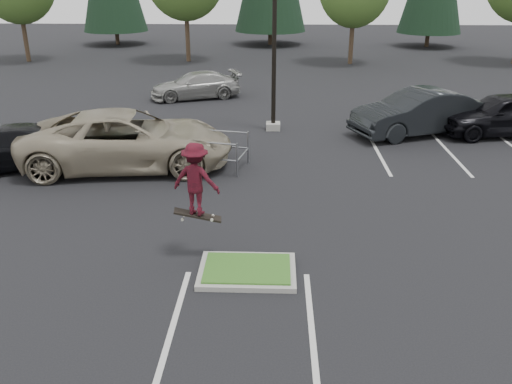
{
  "coord_description": "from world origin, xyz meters",
  "views": [
    {
      "loc": [
        0.59,
        -10.7,
        6.44
      ],
      "look_at": [
        0.14,
        1.5,
        1.4
      ],
      "focal_mm": 38.0,
      "sensor_mm": 36.0,
      "label": 1
    }
  ],
  "objects_px": {
    "skateboarder": "(196,180)",
    "car_r_black": "(504,114)",
    "car_r_charc": "(418,113)",
    "light_pole": "(274,19)",
    "cart_corral": "(174,144)",
    "car_far_silver": "(197,85)",
    "car_l_tan": "(127,140)",
    "car_l_black": "(28,146)"
  },
  "relations": [
    {
      "from": "car_r_charc",
      "to": "car_far_silver",
      "type": "relative_size",
      "value": 1.18
    },
    {
      "from": "cart_corral",
      "to": "car_r_charc",
      "type": "relative_size",
      "value": 0.78
    },
    {
      "from": "cart_corral",
      "to": "car_far_silver",
      "type": "xyz_separation_m",
      "value": [
        -0.66,
        10.6,
        -0.05
      ]
    },
    {
      "from": "skateboarder",
      "to": "car_r_black",
      "type": "relative_size",
      "value": 0.37
    },
    {
      "from": "car_far_silver",
      "to": "skateboarder",
      "type": "bearing_deg",
      "value": -12.02
    },
    {
      "from": "light_pole",
      "to": "car_r_black",
      "type": "relative_size",
      "value": 1.94
    },
    {
      "from": "car_l_tan",
      "to": "car_l_black",
      "type": "xyz_separation_m",
      "value": [
        -3.5,
        0.0,
        -0.25
      ]
    },
    {
      "from": "car_l_tan",
      "to": "car_r_black",
      "type": "bearing_deg",
      "value": -79.52
    },
    {
      "from": "car_l_tan",
      "to": "car_r_charc",
      "type": "distance_m",
      "value": 11.89
    },
    {
      "from": "car_l_tan",
      "to": "car_r_charc",
      "type": "relative_size",
      "value": 1.27
    },
    {
      "from": "light_pole",
      "to": "car_r_black",
      "type": "height_order",
      "value": "light_pole"
    },
    {
      "from": "car_far_silver",
      "to": "cart_corral",
      "type": "bearing_deg",
      "value": -16.45
    },
    {
      "from": "skateboarder",
      "to": "cart_corral",
      "type": "bearing_deg",
      "value": -61.02
    },
    {
      "from": "car_far_silver",
      "to": "car_l_black",
      "type": "bearing_deg",
      "value": -41.73
    },
    {
      "from": "light_pole",
      "to": "car_l_black",
      "type": "height_order",
      "value": "light_pole"
    },
    {
      "from": "skateboarder",
      "to": "car_r_charc",
      "type": "relative_size",
      "value": 0.34
    },
    {
      "from": "cart_corral",
      "to": "car_far_silver",
      "type": "bearing_deg",
      "value": 105.58
    },
    {
      "from": "cart_corral",
      "to": "car_l_black",
      "type": "distance_m",
      "value": 5.06
    },
    {
      "from": "car_r_black",
      "to": "car_far_silver",
      "type": "height_order",
      "value": "car_r_black"
    },
    {
      "from": "skateboarder",
      "to": "car_l_black",
      "type": "xyz_separation_m",
      "value": [
        -6.8,
        6.22,
        -1.24
      ]
    },
    {
      "from": "skateboarder",
      "to": "car_l_black",
      "type": "relative_size",
      "value": 0.38
    },
    {
      "from": "cart_corral",
      "to": "car_l_black",
      "type": "relative_size",
      "value": 0.85
    },
    {
      "from": "car_r_charc",
      "to": "light_pole",
      "type": "bearing_deg",
      "value": -117.3
    },
    {
      "from": "light_pole",
      "to": "skateboarder",
      "type": "xyz_separation_m",
      "value": [
        -1.7,
        -11.22,
        -2.58
      ]
    },
    {
      "from": "cart_corral",
      "to": "car_r_charc",
      "type": "height_order",
      "value": "car_r_charc"
    },
    {
      "from": "cart_corral",
      "to": "car_r_black",
      "type": "relative_size",
      "value": 0.83
    },
    {
      "from": "cart_corral",
      "to": "car_r_black",
      "type": "xyz_separation_m",
      "value": [
        12.96,
        4.1,
        0.15
      ]
    },
    {
      "from": "skateboarder",
      "to": "car_far_silver",
      "type": "distance_m",
      "value": 17.44
    },
    {
      "from": "skateboarder",
      "to": "car_r_black",
      "type": "xyz_separation_m",
      "value": [
        11.2,
        10.72,
        -1.09
      ]
    },
    {
      "from": "car_far_silver",
      "to": "car_r_black",
      "type": "bearing_deg",
      "value": 44.47
    },
    {
      "from": "cart_corral",
      "to": "skateboarder",
      "type": "xyz_separation_m",
      "value": [
        1.76,
        -6.62,
        1.24
      ]
    },
    {
      "from": "light_pole",
      "to": "cart_corral",
      "type": "bearing_deg",
      "value": -126.93
    },
    {
      "from": "car_l_black",
      "to": "car_r_black",
      "type": "distance_m",
      "value": 18.55
    },
    {
      "from": "skateboarder",
      "to": "car_l_tan",
      "type": "bearing_deg",
      "value": -47.96
    },
    {
      "from": "car_r_black",
      "to": "car_l_black",
      "type": "bearing_deg",
      "value": -84.92
    },
    {
      "from": "car_l_tan",
      "to": "car_far_silver",
      "type": "distance_m",
      "value": 11.04
    },
    {
      "from": "skateboarder",
      "to": "car_r_black",
      "type": "height_order",
      "value": "skateboarder"
    },
    {
      "from": "car_l_tan",
      "to": "car_r_black",
      "type": "distance_m",
      "value": 15.18
    },
    {
      "from": "car_l_tan",
      "to": "light_pole",
      "type": "bearing_deg",
      "value": -51.76
    },
    {
      "from": "cart_corral",
      "to": "car_l_tan",
      "type": "distance_m",
      "value": 1.61
    },
    {
      "from": "car_l_black",
      "to": "car_r_charc",
      "type": "bearing_deg",
      "value": -93.53
    },
    {
      "from": "car_r_black",
      "to": "light_pole",
      "type": "bearing_deg",
      "value": -101.97
    }
  ]
}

